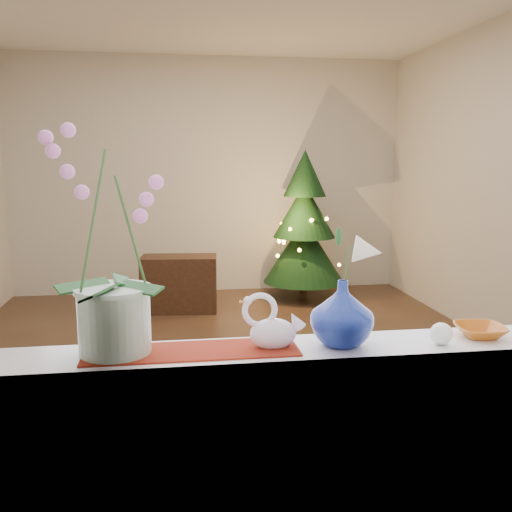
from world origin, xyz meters
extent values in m
plane|color=#342015|center=(0.00, 0.00, 0.00)|extent=(5.00, 5.00, 0.00)
cube|color=beige|center=(0.00, 2.50, 1.35)|extent=(4.50, 0.10, 2.70)
cube|color=beige|center=(0.00, -2.50, 1.35)|extent=(4.50, 0.10, 2.70)
cube|color=white|center=(0.00, -2.46, 0.44)|extent=(2.20, 0.08, 0.88)
cube|color=white|center=(0.00, -2.37, 0.90)|extent=(2.20, 0.26, 0.04)
cube|color=maroon|center=(-0.38, -2.37, 0.92)|extent=(0.70, 0.20, 0.01)
imported|color=navy|center=(0.13, -2.37, 1.05)|extent=(0.30, 0.30, 0.26)
sphere|color=white|center=(0.46, -2.42, 0.96)|extent=(0.09, 0.09, 0.08)
imported|color=#AC5512|center=(0.64, -2.36, 0.94)|extent=(0.16, 0.16, 0.04)
cube|color=black|center=(-0.37, 1.60, 0.29)|extent=(0.79, 0.45, 0.57)
camera|label=1|loc=(-0.44, -4.17, 1.54)|focal=40.00mm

